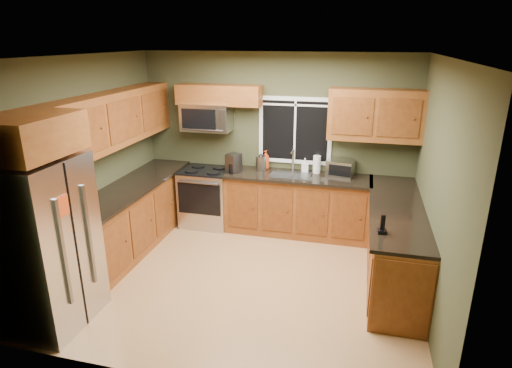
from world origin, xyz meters
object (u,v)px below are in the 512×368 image
at_px(range, 207,197).
at_px(toaster_oven, 340,168).
at_px(coffee_maker, 233,164).
at_px(soap_bottle_a, 266,160).
at_px(paper_towel_roll, 317,164).
at_px(refrigerator, 46,244).
at_px(microwave, 207,117).
at_px(soap_bottle_b, 305,165).
at_px(kettle, 261,162).
at_px(cordless_phone, 382,228).

bearing_deg(range, toaster_oven, 4.06).
distance_m(coffee_maker, soap_bottle_a, 0.53).
xyz_separation_m(toaster_oven, paper_towel_roll, (-0.36, 0.06, 0.01)).
xyz_separation_m(refrigerator, microwave, (0.69, 2.91, 0.83)).
bearing_deg(soap_bottle_b, paper_towel_roll, -6.20).
height_order(kettle, paper_towel_roll, paper_towel_roll).
bearing_deg(toaster_oven, refrigerator, -133.40).
height_order(range, kettle, kettle).
relative_size(coffee_maker, cordless_phone, 1.39).
height_order(range, cordless_phone, cordless_phone).
xyz_separation_m(toaster_oven, coffee_maker, (-1.59, -0.22, 0.01)).
distance_m(microwave, cordless_phone, 3.31).
relative_size(refrigerator, kettle, 6.36).
bearing_deg(soap_bottle_b, cordless_phone, -61.03).
bearing_deg(soap_bottle_a, coffee_maker, -145.16).
xyz_separation_m(soap_bottle_b, cordless_phone, (1.09, -1.98, -0.04)).
relative_size(kettle, paper_towel_roll, 0.96).
height_order(refrigerator, paper_towel_roll, refrigerator).
relative_size(range, coffee_maker, 3.25).
distance_m(kettle, soap_bottle_a, 0.13).
bearing_deg(cordless_phone, coffee_maker, 142.00).
xyz_separation_m(range, cordless_phone, (2.62, -1.74, 0.53)).
relative_size(refrigerator, cordless_phone, 8.69).
bearing_deg(toaster_oven, coffee_maker, -172.13).
height_order(microwave, coffee_maker, microwave).
relative_size(range, soap_bottle_a, 3.21).
bearing_deg(kettle, coffee_maker, -154.21).
bearing_deg(cordless_phone, range, 146.37).
bearing_deg(paper_towel_roll, coffee_maker, -167.06).
height_order(soap_bottle_b, cordless_phone, soap_bottle_b).
bearing_deg(kettle, soap_bottle_b, 10.04).
xyz_separation_m(coffee_maker, cordless_phone, (2.14, -1.67, -0.07)).
xyz_separation_m(kettle, cordless_phone, (1.76, -1.86, -0.07)).
bearing_deg(toaster_oven, soap_bottle_a, 175.86).
height_order(soap_bottle_a, cordless_phone, soap_bottle_a).
bearing_deg(range, kettle, 7.42).
relative_size(soap_bottle_a, soap_bottle_b, 1.40).
bearing_deg(refrigerator, soap_bottle_b, 53.51).
distance_m(toaster_oven, soap_bottle_a, 1.16).
distance_m(refrigerator, paper_towel_roll, 3.83).
bearing_deg(toaster_oven, cordless_phone, -73.68).
relative_size(coffee_maker, paper_towel_roll, 0.98).
xyz_separation_m(microwave, soap_bottle_b, (1.53, 0.09, -0.69)).
xyz_separation_m(microwave, kettle, (0.87, -0.02, -0.66)).
distance_m(toaster_oven, coffee_maker, 1.60).
height_order(refrigerator, soap_bottle_b, refrigerator).
height_order(microwave, soap_bottle_a, microwave).
xyz_separation_m(microwave, toaster_oven, (2.07, 0.01, -0.67)).
height_order(coffee_maker, cordless_phone, coffee_maker).
bearing_deg(toaster_oven, microwave, -179.70).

